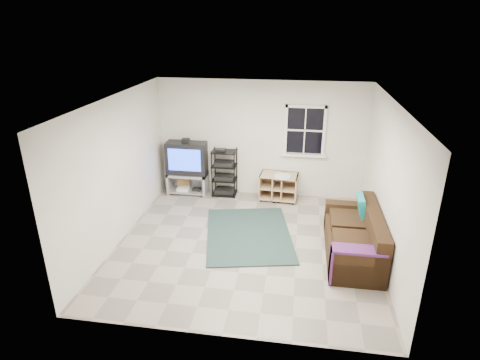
% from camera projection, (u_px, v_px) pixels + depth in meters
% --- Properties ---
extents(room, '(4.60, 4.62, 4.60)m').
position_uv_depth(room, '(305.00, 134.00, 8.65)').
color(room, gray).
rests_on(room, ground).
extents(tv_unit, '(0.90, 0.45, 1.32)m').
position_uv_depth(tv_unit, '(187.00, 164.00, 9.10)').
color(tv_unit, '#9A99A1').
rests_on(tv_unit, ground).
extents(av_rack, '(0.55, 0.40, 1.10)m').
position_uv_depth(av_rack, '(225.00, 175.00, 9.10)').
color(av_rack, black).
rests_on(av_rack, ground).
extents(side_table_left, '(0.54, 0.54, 0.60)m').
position_uv_depth(side_table_left, '(272.00, 185.00, 9.00)').
color(side_table_left, tan).
rests_on(side_table_left, ground).
extents(side_table_right, '(0.57, 0.58, 0.62)m').
position_uv_depth(side_table_right, '(285.00, 185.00, 8.92)').
color(side_table_right, tan).
rests_on(side_table_right, ground).
extents(sofa, '(0.86, 1.94, 0.89)m').
position_uv_depth(sofa, '(355.00, 239.00, 6.81)').
color(sofa, black).
rests_on(sofa, ground).
extents(shag_rug, '(1.94, 2.39, 0.03)m').
position_uv_depth(shag_rug, '(249.00, 234.00, 7.56)').
color(shag_rug, black).
rests_on(shag_rug, ground).
extents(paper_bag, '(0.33, 0.27, 0.41)m').
position_uv_depth(paper_bag, '(183.00, 183.00, 9.42)').
color(paper_bag, olive).
rests_on(paper_bag, ground).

